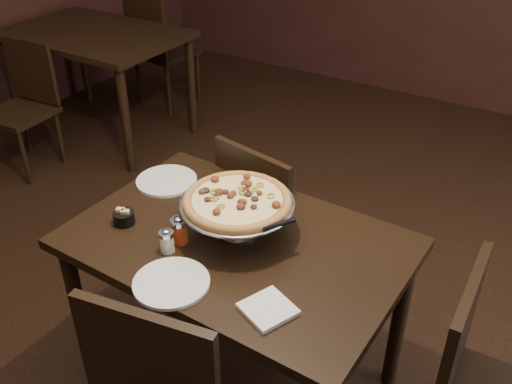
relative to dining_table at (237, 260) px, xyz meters
The scene contains 14 objects.
room 0.76m from the dining_table, 31.98° to the right, with size 6.04×7.04×2.84m.
dining_table is the anchor object (origin of this frame).
background_table 2.60m from the dining_table, 146.26° to the left, with size 1.26×0.84×0.79m.
pizza_stand 0.24m from the dining_table, 117.92° to the left, with size 0.42×0.42×0.17m.
parmesan_shaker 0.29m from the dining_table, 132.61° to the right, with size 0.05×0.05×0.09m.
pepper_flake_shaker 0.25m from the dining_table, 143.98° to the right, with size 0.06×0.06×0.11m.
packet_caddy 0.45m from the dining_table, 161.47° to the right, with size 0.08×0.08×0.06m.
napkin_stack 0.39m from the dining_table, 42.06° to the right, with size 0.14×0.14×0.02m, color white.
plate_left 0.51m from the dining_table, 159.44° to the left, with size 0.25×0.25×0.01m, color white.
plate_near 0.33m from the dining_table, 98.74° to the right, with size 0.25×0.25×0.01m, color white.
serving_spatula 0.29m from the dining_table, ahead, with size 0.16×0.16×0.02m.
chair_far 0.53m from the dining_table, 106.67° to the left, with size 0.48×0.48×0.88m.
bg_chair_far 2.97m from the dining_table, 135.72° to the left, with size 0.48×0.48×0.93m.
bg_chair_near 2.39m from the dining_table, 159.90° to the left, with size 0.43×0.43×0.85m.
Camera 1 is at (0.88, -1.27, 1.99)m, focal length 40.00 mm.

